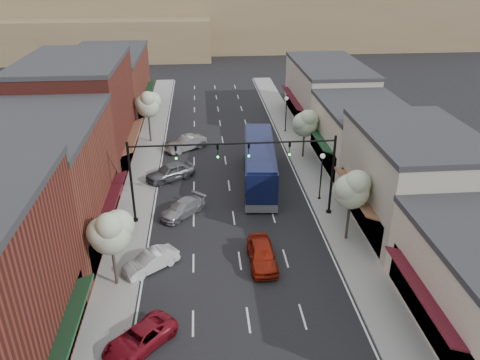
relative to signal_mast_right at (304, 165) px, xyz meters
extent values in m
plane|color=black|center=(-5.62, -8.00, -4.62)|extent=(160.00, 160.00, 0.00)
cube|color=gray|center=(-14.02, 10.50, -4.55)|extent=(2.80, 73.00, 0.15)
cube|color=gray|center=(2.78, 10.50, -4.55)|extent=(2.80, 73.00, 0.15)
cube|color=gray|center=(-12.62, 10.50, -4.55)|extent=(0.25, 73.00, 0.17)
cube|color=gray|center=(1.38, 10.50, -4.55)|extent=(0.25, 73.00, 0.17)
cube|color=#194024|center=(-14.92, -16.00, -1.52)|extent=(1.07, 9.80, 0.49)
cube|color=brown|center=(-19.92, -2.00, -0.12)|extent=(9.00, 14.00, 9.00)
cube|color=#2D2D30|center=(-19.92, -2.00, 4.58)|extent=(9.20, 14.10, 0.40)
cube|color=black|center=(-15.72, -2.00, -3.02)|extent=(0.60, 11.90, 2.60)
cube|color=#50121C|center=(-14.92, -2.00, -1.52)|extent=(1.07, 9.80, 0.49)
cube|color=maroon|center=(-19.92, 12.00, 0.63)|extent=(9.00, 14.00, 10.50)
cube|color=#2D2D30|center=(-19.92, 12.00, 6.08)|extent=(9.20, 14.10, 0.40)
cube|color=black|center=(-15.72, 12.00, -3.02)|extent=(0.60, 11.90, 2.60)
cube|color=brown|center=(-14.92, 12.00, -1.52)|extent=(1.07, 9.80, 0.49)
cube|color=brown|center=(-19.92, 28.00, -0.62)|extent=(9.00, 18.00, 8.00)
cube|color=#2D2D30|center=(-19.92, 28.00, 3.58)|extent=(9.20, 18.10, 0.40)
cube|color=black|center=(-15.72, 28.00, -3.02)|extent=(0.60, 15.30, 2.60)
cube|color=#194024|center=(-14.92, 28.00, -1.52)|extent=(1.07, 12.60, 0.49)
cube|color=black|center=(4.48, -14.00, -3.02)|extent=(0.60, 10.20, 2.60)
cube|color=#50121C|center=(3.68, -14.00, -1.52)|extent=(1.07, 8.40, 0.49)
cube|color=#A19A8A|center=(8.18, -2.00, -0.87)|extent=(8.00, 12.00, 7.50)
cube|color=#2D2D30|center=(8.18, -2.00, 3.08)|extent=(8.20, 12.10, 0.40)
cube|color=black|center=(4.48, -2.00, -3.02)|extent=(0.60, 10.20, 2.60)
cube|color=brown|center=(3.68, -2.00, -1.52)|extent=(1.07, 8.40, 0.49)
cube|color=beige|center=(8.18, 10.00, -1.62)|extent=(8.00, 12.00, 6.00)
cube|color=#2D2D30|center=(8.18, 10.00, 1.58)|extent=(8.20, 12.10, 0.40)
cube|color=black|center=(4.48, 10.00, -3.02)|extent=(0.60, 10.20, 2.60)
cube|color=#194024|center=(3.68, 10.00, -1.52)|extent=(1.07, 8.40, 0.49)
cube|color=#A19A8A|center=(8.18, 24.00, -1.12)|extent=(8.00, 16.00, 7.00)
cube|color=#2D2D30|center=(8.18, 24.00, 2.58)|extent=(8.20, 16.10, 0.40)
cube|color=black|center=(4.48, 24.00, -3.02)|extent=(0.60, 13.60, 2.60)
cube|color=#50121C|center=(3.68, 24.00, -1.52)|extent=(1.07, 11.20, 0.49)
cube|color=#7A6647|center=(-5.62, 82.00, 1.38)|extent=(120.00, 30.00, 12.00)
cube|color=#7A6647|center=(-30.62, 70.00, -0.62)|extent=(50.00, 20.00, 8.00)
cylinder|color=black|center=(2.38, 0.00, -4.47)|extent=(0.44, 0.44, 0.30)
cylinder|color=black|center=(2.38, 0.00, -1.12)|extent=(0.20, 0.20, 7.00)
cylinder|color=black|center=(-1.62, 0.00, 1.98)|extent=(8.00, 0.14, 0.14)
imported|color=black|center=(-1.22, 0.00, 1.38)|extent=(0.18, 0.46, 1.10)
sphere|color=#19E533|center=(-1.22, -0.12, 0.96)|extent=(0.18, 0.18, 0.18)
imported|color=black|center=(-4.42, 0.00, 1.38)|extent=(0.18, 0.46, 1.10)
sphere|color=#19E533|center=(-4.42, -0.12, 0.96)|extent=(0.18, 0.18, 0.18)
cylinder|color=black|center=(-13.62, 0.00, -4.47)|extent=(0.44, 0.44, 0.30)
cylinder|color=black|center=(-13.62, 0.00, -1.12)|extent=(0.20, 0.20, 7.00)
cylinder|color=black|center=(-9.62, 0.00, 1.98)|extent=(8.00, 0.14, 0.14)
imported|color=black|center=(-10.02, 0.00, 1.38)|extent=(0.18, 0.46, 1.10)
sphere|color=#19E533|center=(-10.02, -0.12, 0.96)|extent=(0.18, 0.18, 0.18)
imported|color=black|center=(-6.82, 0.00, 1.38)|extent=(0.18, 0.46, 1.10)
sphere|color=#19E533|center=(-6.82, -0.12, 0.96)|extent=(0.18, 0.18, 0.18)
cylinder|color=#47382B|center=(2.68, -4.00, -2.77)|extent=(0.20, 0.20, 3.71)
sphere|color=#B5CD9E|center=(2.68, -4.00, -0.45)|extent=(2.60, 2.60, 2.60)
sphere|color=#B5CD9E|center=(3.18, -3.70, 0.02)|extent=(2.00, 2.00, 2.00)
sphere|color=#B5CD9E|center=(2.28, -4.30, -0.10)|extent=(1.90, 1.90, 1.90)
sphere|color=#B5CD9E|center=(2.78, -4.50, 0.48)|extent=(1.70, 1.70, 1.70)
cylinder|color=#47382B|center=(2.68, 12.00, -2.96)|extent=(0.20, 0.20, 3.33)
sphere|color=#B5CD9E|center=(2.68, 12.00, -0.88)|extent=(2.60, 2.60, 2.60)
sphere|color=#B5CD9E|center=(3.18, 12.30, -0.46)|extent=(2.00, 2.00, 2.00)
sphere|color=#B5CD9E|center=(2.28, 11.70, -0.57)|extent=(1.90, 1.90, 1.90)
sphere|color=#B5CD9E|center=(2.78, 11.50, -0.05)|extent=(1.70, 1.70, 1.70)
cylinder|color=#47382B|center=(-13.92, -8.00, -2.86)|extent=(0.20, 0.20, 3.52)
sphere|color=#B5CD9E|center=(-13.92, -8.00, -0.66)|extent=(2.60, 2.60, 2.60)
sphere|color=#B5CD9E|center=(-13.42, -7.70, -0.22)|extent=(2.00, 2.00, 2.00)
sphere|color=#B5CD9E|center=(-14.32, -8.30, -0.33)|extent=(1.90, 1.90, 1.90)
sphere|color=#B5CD9E|center=(-13.82, -8.50, 0.22)|extent=(1.70, 1.70, 1.70)
cylinder|color=#47382B|center=(-13.92, 18.00, -2.70)|extent=(0.20, 0.20, 3.84)
sphere|color=#B5CD9E|center=(-13.92, 18.00, -0.30)|extent=(2.60, 2.60, 2.60)
sphere|color=#B5CD9E|center=(-13.42, 18.30, 0.18)|extent=(2.00, 2.00, 2.00)
sphere|color=#B5CD9E|center=(-14.32, 17.70, 0.06)|extent=(1.90, 1.90, 1.90)
sphere|color=#B5CD9E|center=(-13.82, 17.50, 0.66)|extent=(1.70, 1.70, 1.70)
cylinder|color=black|center=(2.18, 2.50, -4.52)|extent=(0.28, 0.28, 0.20)
cylinder|color=black|center=(2.18, 2.50, -2.62)|extent=(0.12, 0.12, 4.00)
sphere|color=white|center=(2.18, 2.50, -0.40)|extent=(0.44, 0.44, 0.44)
cylinder|color=black|center=(2.18, 20.00, -4.52)|extent=(0.28, 0.28, 0.20)
cylinder|color=black|center=(2.18, 20.00, -2.62)|extent=(0.12, 0.12, 4.00)
sphere|color=white|center=(2.18, 20.00, -0.40)|extent=(0.44, 0.44, 0.44)
cube|color=#0D1336|center=(-2.71, 6.48, -2.58)|extent=(3.81, 12.66, 3.19)
cube|color=#595B60|center=(-2.71, 6.48, -4.05)|extent=(3.83, 12.68, 0.73)
cube|color=black|center=(-2.71, 6.48, -2.13)|extent=(3.78, 11.67, 1.14)
cube|color=#0D1336|center=(-2.71, 6.48, -0.94)|extent=(3.55, 12.15, 0.26)
cube|color=black|center=(-3.27, 0.32, -1.92)|extent=(2.16, 0.27, 1.25)
cylinder|color=black|center=(-4.32, 2.24, -4.08)|extent=(0.43, 1.11, 1.08)
cylinder|color=black|center=(-1.88, 2.02, -4.08)|extent=(0.43, 1.11, 1.08)
cylinder|color=black|center=(-3.58, 10.52, -4.08)|extent=(0.43, 1.11, 1.08)
cylinder|color=black|center=(-1.14, 10.30, -4.08)|extent=(0.43, 1.11, 1.08)
cylinder|color=black|center=(-3.71, 9.07, -4.08)|extent=(0.43, 1.11, 1.08)
cylinder|color=black|center=(-1.27, 8.86, -4.08)|extent=(0.43, 1.11, 1.08)
imported|color=maroon|center=(-4.10, -6.45, -3.84)|extent=(1.92, 4.64, 1.57)
imported|color=maroon|center=(-11.82, -13.59, -4.01)|extent=(4.48, 4.59, 1.22)
imported|color=silver|center=(-11.82, -6.43, -3.97)|extent=(4.01, 3.52, 1.31)
imported|color=#939498|center=(-9.82, 0.88, -3.99)|extent=(4.28, 4.44, 1.27)
imported|color=#55575C|center=(-11.17, 7.83, -3.81)|extent=(5.08, 4.16, 1.63)
imported|color=#A6A6AB|center=(-9.82, 15.30, -3.85)|extent=(4.78, 4.03, 1.54)
camera|label=1|loc=(-7.95, -33.32, 15.15)|focal=35.00mm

